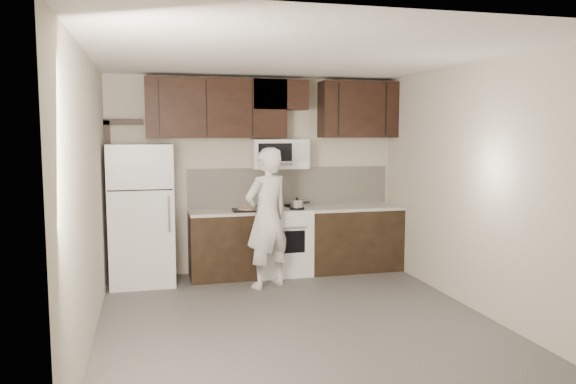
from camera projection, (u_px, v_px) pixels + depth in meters
name	position (u px, v px, depth m)	size (l,w,h in m)	color
floor	(297.00, 321.00, 5.82)	(4.50, 4.50, 0.00)	#585552
back_wall	(255.00, 175.00, 7.84)	(4.00, 4.00, 0.00)	beige
ceiling	(297.00, 56.00, 5.53)	(4.50, 4.50, 0.00)	white
counter_run	(303.00, 240.00, 7.79)	(2.95, 0.64, 0.91)	black
stove	(281.00, 241.00, 7.71)	(0.76, 0.66, 0.94)	white
backsplash	(290.00, 186.00, 7.97)	(2.90, 0.02, 0.54)	silver
upper_cabinets	(272.00, 107.00, 7.62)	(3.48, 0.35, 0.78)	black
microwave	(279.00, 154.00, 7.69)	(0.76, 0.42, 0.40)	white
refrigerator	(142.00, 215.00, 7.17)	(0.80, 0.76, 1.80)	white
door_trim	(112.00, 186.00, 7.35)	(0.50, 0.08, 2.12)	black
saucepan	(297.00, 204.00, 7.56)	(0.29, 0.17, 0.16)	silver
baking_tray	(248.00, 210.00, 7.43)	(0.42, 0.32, 0.02)	black
pizza	(248.00, 208.00, 7.43)	(0.29, 0.29, 0.02)	#CDB289
person	(267.00, 218.00, 7.02)	(0.64, 0.42, 1.76)	silver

